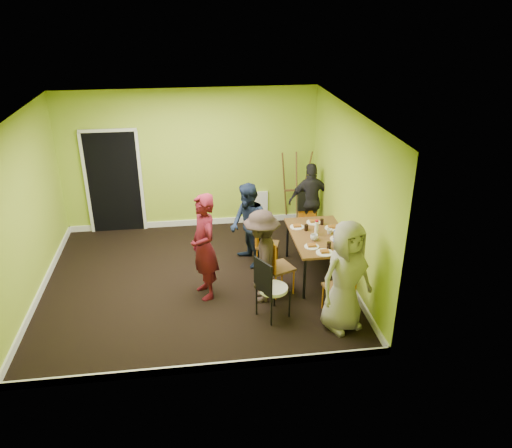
{
  "coord_description": "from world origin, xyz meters",
  "views": [
    {
      "loc": [
        0.01,
        -7.26,
        4.39
      ],
      "look_at": [
        1.0,
        0.0,
        0.99
      ],
      "focal_mm": 35.0,
      "sensor_mm": 36.0,
      "label": 1
    }
  ],
  "objects_px": {
    "person_left_near": "(262,257)",
    "person_standing": "(204,247)",
    "thermos": "(316,228)",
    "person_back_end": "(311,201)",
    "chair_left_far": "(263,240)",
    "orange_bottle": "(316,229)",
    "person_left_far": "(248,226)",
    "chair_back_end": "(308,206)",
    "blue_bottle": "(336,236)",
    "dining_table": "(319,238)",
    "chair_left_near": "(275,263)",
    "easel": "(295,189)",
    "person_front_end": "(346,277)",
    "chair_front_end": "(341,285)",
    "chair_bentwood": "(270,286)"
  },
  "relations": [
    {
      "from": "person_left_near",
      "to": "person_standing",
      "type": "bearing_deg",
      "value": -91.05
    },
    {
      "from": "thermos",
      "to": "person_back_end",
      "type": "distance_m",
      "value": 1.5
    },
    {
      "from": "chair_left_far",
      "to": "orange_bottle",
      "type": "xyz_separation_m",
      "value": [
        0.86,
        -0.26,
        0.29
      ]
    },
    {
      "from": "person_left_far",
      "to": "chair_back_end",
      "type": "bearing_deg",
      "value": 107.34
    },
    {
      "from": "blue_bottle",
      "to": "person_back_end",
      "type": "xyz_separation_m",
      "value": [
        0.02,
        1.77,
        -0.1
      ]
    },
    {
      "from": "dining_table",
      "to": "person_back_end",
      "type": "distance_m",
      "value": 1.51
    },
    {
      "from": "chair_back_end",
      "to": "orange_bottle",
      "type": "xyz_separation_m",
      "value": [
        -0.16,
        -1.24,
        0.11
      ]
    },
    {
      "from": "chair_left_far",
      "to": "chair_left_near",
      "type": "height_order",
      "value": "chair_left_near"
    },
    {
      "from": "chair_left_far",
      "to": "person_left_near",
      "type": "bearing_deg",
      "value": 8.05
    },
    {
      "from": "orange_bottle",
      "to": "person_back_end",
      "type": "distance_m",
      "value": 1.35
    },
    {
      "from": "easel",
      "to": "blue_bottle",
      "type": "height_order",
      "value": "easel"
    },
    {
      "from": "person_left_near",
      "to": "person_front_end",
      "type": "distance_m",
      "value": 1.36
    },
    {
      "from": "thermos",
      "to": "easel",
      "type": "bearing_deg",
      "value": 87.81
    },
    {
      "from": "dining_table",
      "to": "chair_front_end",
      "type": "height_order",
      "value": "chair_front_end"
    },
    {
      "from": "chair_back_end",
      "to": "person_left_far",
      "type": "xyz_separation_m",
      "value": [
        -1.26,
        -0.88,
        0.07
      ]
    },
    {
      "from": "person_left_near",
      "to": "person_front_end",
      "type": "xyz_separation_m",
      "value": [
        1.05,
        -0.87,
        0.08
      ]
    },
    {
      "from": "blue_bottle",
      "to": "person_left_far",
      "type": "bearing_deg",
      "value": 148.57
    },
    {
      "from": "chair_back_end",
      "to": "person_left_far",
      "type": "bearing_deg",
      "value": 35.24
    },
    {
      "from": "chair_left_near",
      "to": "chair_bentwood",
      "type": "height_order",
      "value": "chair_bentwood"
    },
    {
      "from": "thermos",
      "to": "person_left_far",
      "type": "bearing_deg",
      "value": 154.45
    },
    {
      "from": "chair_bentwood",
      "to": "person_left_near",
      "type": "relative_size",
      "value": 0.66
    },
    {
      "from": "chair_back_end",
      "to": "thermos",
      "type": "relative_size",
      "value": 4.01
    },
    {
      "from": "person_standing",
      "to": "person_back_end",
      "type": "bearing_deg",
      "value": 113.58
    },
    {
      "from": "easel",
      "to": "orange_bottle",
      "type": "relative_size",
      "value": 20.18
    },
    {
      "from": "orange_bottle",
      "to": "person_standing",
      "type": "height_order",
      "value": "person_standing"
    },
    {
      "from": "chair_left_near",
      "to": "person_standing",
      "type": "relative_size",
      "value": 0.56
    },
    {
      "from": "orange_bottle",
      "to": "person_back_end",
      "type": "bearing_deg",
      "value": 80.0
    },
    {
      "from": "dining_table",
      "to": "thermos",
      "type": "bearing_deg",
      "value": 155.48
    },
    {
      "from": "chair_left_far",
      "to": "person_standing",
      "type": "relative_size",
      "value": 0.52
    },
    {
      "from": "dining_table",
      "to": "chair_front_end",
      "type": "distance_m",
      "value": 1.23
    },
    {
      "from": "chair_bentwood",
      "to": "person_left_near",
      "type": "height_order",
      "value": "person_left_near"
    },
    {
      "from": "chair_bentwood",
      "to": "chair_back_end",
      "type": "bearing_deg",
      "value": 125.26
    },
    {
      "from": "chair_bentwood",
      "to": "person_left_near",
      "type": "xyz_separation_m",
      "value": [
        -0.04,
        0.52,
        0.2
      ]
    },
    {
      "from": "easel",
      "to": "person_standing",
      "type": "xyz_separation_m",
      "value": [
        -1.94,
        -2.46,
        0.07
      ]
    },
    {
      "from": "chair_left_near",
      "to": "person_left_near",
      "type": "height_order",
      "value": "person_left_near"
    },
    {
      "from": "chair_left_near",
      "to": "person_left_near",
      "type": "xyz_separation_m",
      "value": [
        -0.23,
        -0.12,
        0.21
      ]
    },
    {
      "from": "thermos",
      "to": "orange_bottle",
      "type": "height_order",
      "value": "thermos"
    },
    {
      "from": "chair_left_near",
      "to": "blue_bottle",
      "type": "distance_m",
      "value": 1.09
    },
    {
      "from": "chair_bentwood",
      "to": "thermos",
      "type": "distance_m",
      "value": 1.53
    },
    {
      "from": "orange_bottle",
      "to": "person_standing",
      "type": "relative_size",
      "value": 0.05
    },
    {
      "from": "thermos",
      "to": "blue_bottle",
      "type": "distance_m",
      "value": 0.39
    },
    {
      "from": "easel",
      "to": "chair_back_end",
      "type": "bearing_deg",
      "value": -80.76
    },
    {
      "from": "dining_table",
      "to": "person_left_near",
      "type": "bearing_deg",
      "value": -150.29
    },
    {
      "from": "chair_left_near",
      "to": "chair_back_end",
      "type": "height_order",
      "value": "chair_left_near"
    },
    {
      "from": "chair_front_end",
      "to": "person_left_near",
      "type": "bearing_deg",
      "value": 139.89
    },
    {
      "from": "person_back_end",
      "to": "chair_back_end",
      "type": "bearing_deg",
      "value": 46.78
    },
    {
      "from": "chair_left_far",
      "to": "dining_table",
      "type": "bearing_deg",
      "value": 81.59
    },
    {
      "from": "dining_table",
      "to": "chair_left_near",
      "type": "distance_m",
      "value": 0.96
    },
    {
      "from": "chair_front_end",
      "to": "chair_bentwood",
      "type": "relative_size",
      "value": 0.94
    },
    {
      "from": "orange_bottle",
      "to": "person_standing",
      "type": "distance_m",
      "value": 1.97
    }
  ]
}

